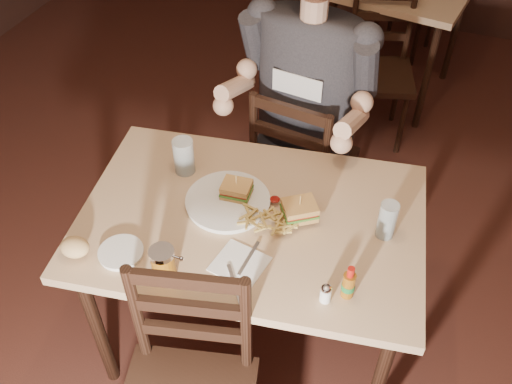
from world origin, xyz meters
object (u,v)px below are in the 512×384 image
(main_table, at_px, (251,232))
(hot_sauce, at_px, (349,282))
(dinner_plate, at_px, (228,202))
(syrup_dispenser, at_px, (163,262))
(glass_left, at_px, (184,156))
(bg_chair_near, at_px, (378,75))
(glass_right, at_px, (387,220))
(chair_far, at_px, (303,162))
(diner, at_px, (306,71))
(side_plate, at_px, (121,253))

(main_table, relative_size, hot_sauce, 10.02)
(dinner_plate, bearing_deg, syrup_dispenser, -101.60)
(main_table, height_order, glass_left, glass_left)
(bg_chair_near, height_order, glass_right, glass_right)
(glass_left, bearing_deg, glass_right, -4.31)
(chair_far, distance_m, dinner_plate, 0.75)
(diner, height_order, syrup_dispenser, diner)
(syrup_dispenser, bearing_deg, side_plate, 166.22)
(bg_chair_near, distance_m, glass_right, 1.61)
(bg_chair_near, xyz_separation_m, glass_left, (-0.51, -1.47, 0.41))
(chair_far, bearing_deg, hot_sauce, 121.05)
(main_table, distance_m, dinner_plate, 0.14)
(syrup_dispenser, bearing_deg, chair_far, 71.83)
(diner, bearing_deg, chair_far, 90.00)
(side_plate, bearing_deg, dinner_plate, 54.48)
(glass_left, distance_m, hot_sauce, 0.81)
(main_table, bearing_deg, dinner_plate, 162.54)
(chair_far, bearing_deg, syrup_dispenser, 87.23)
(glass_left, distance_m, side_plate, 0.46)
(glass_right, bearing_deg, syrup_dispenser, -147.16)
(diner, distance_m, syrup_dispenser, 1.01)
(main_table, height_order, syrup_dispenser, syrup_dispenser)
(chair_far, bearing_deg, diner, 90.00)
(hot_sauce, height_order, syrup_dispenser, hot_sauce)
(chair_far, xyz_separation_m, glass_left, (-0.33, -0.55, 0.39))
(hot_sauce, height_order, side_plate, hot_sauce)
(main_table, xyz_separation_m, glass_right, (0.46, 0.08, 0.15))
(glass_left, bearing_deg, side_plate, -92.77)
(syrup_dispenser, bearing_deg, main_table, 53.53)
(bg_chair_near, bearing_deg, dinner_plate, -115.94)
(side_plate, bearing_deg, glass_left, 87.23)
(dinner_plate, bearing_deg, glass_right, 5.15)
(chair_far, bearing_deg, glass_right, 134.17)
(hot_sauce, bearing_deg, diner, 115.50)
(chair_far, distance_m, diner, 0.54)
(bg_chair_near, distance_m, hot_sauce, 1.88)
(diner, bearing_deg, side_plate, -102.70)
(chair_far, height_order, side_plate, chair_far)
(chair_far, height_order, diner, diner)
(chair_far, xyz_separation_m, hot_sauce, (0.40, -0.91, 0.38))
(glass_left, bearing_deg, dinner_plate, -26.21)
(syrup_dispenser, bearing_deg, glass_right, 24.68)
(dinner_plate, bearing_deg, diner, 80.71)
(chair_far, relative_size, hot_sauce, 6.86)
(dinner_plate, bearing_deg, glass_left, 153.79)
(glass_left, relative_size, glass_right, 1.01)
(chair_far, height_order, glass_right, same)
(bg_chair_near, height_order, glass_left, glass_left)
(bg_chair_near, relative_size, side_plate, 5.79)
(dinner_plate, bearing_deg, bg_chair_near, 79.79)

